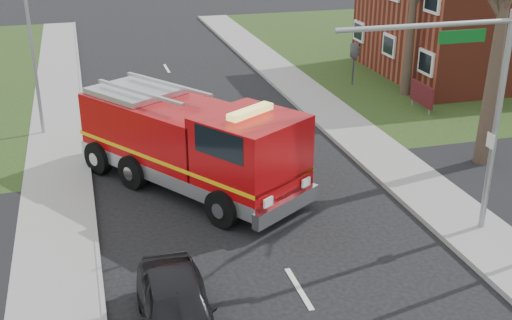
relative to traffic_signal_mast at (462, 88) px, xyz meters
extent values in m
plane|color=black|center=(-5.21, -1.50, -4.71)|extent=(120.00, 120.00, 0.00)
cube|color=gray|center=(0.99, -1.50, -4.63)|extent=(2.40, 80.00, 0.15)
cube|color=maroon|center=(13.79, 16.50, -1.21)|extent=(15.00, 10.00, 7.00)
cube|color=silver|center=(6.24, 16.50, -2.71)|extent=(0.12, 1.40, 1.20)
cube|color=#4B1118|center=(5.29, 11.00, -3.81)|extent=(0.12, 2.00, 1.00)
cylinder|color=gray|center=(5.29, 10.20, -4.26)|extent=(0.08, 0.08, 0.90)
cylinder|color=gray|center=(5.29, 11.80, -4.26)|extent=(0.08, 0.08, 0.90)
cone|color=#33271E|center=(4.29, 4.50, 1.29)|extent=(0.64, 0.64, 12.00)
cylinder|color=gray|center=(1.29, 0.00, -1.31)|extent=(0.18, 0.18, 6.80)
cylinder|color=gray|center=(-1.31, 0.00, 1.79)|extent=(5.20, 0.14, 0.14)
cube|color=#0C591E|center=(-0.21, 0.00, 1.44)|extent=(1.40, 0.06, 0.35)
imported|color=black|center=(-3.31, 0.00, 1.44)|extent=(0.22, 0.18, 1.10)
cylinder|color=gray|center=(-12.01, 12.50, -1.21)|extent=(0.14, 0.14, 7.00)
cube|color=#A2070A|center=(-7.57, 6.88, -2.97)|extent=(5.63, 6.46, 2.35)
cube|color=#A2070A|center=(-5.22, 3.33, -2.81)|extent=(4.03, 4.03, 2.69)
cube|color=#B7BABF|center=(-6.83, 5.76, -3.92)|extent=(7.25, 8.90, 0.50)
cube|color=#E5B20C|center=(-6.83, 5.76, -3.31)|extent=(7.26, 8.90, 0.13)
cube|color=black|center=(-4.55, 2.30, -1.97)|extent=(2.24, 1.53, 0.95)
cube|color=#E5D866|center=(-5.22, 3.33, -1.30)|extent=(1.71, 1.31, 0.20)
cylinder|color=black|center=(-6.38, 2.43, -4.09)|extent=(1.00, 1.24, 1.23)
cylinder|color=black|center=(-3.95, 4.04, -4.09)|extent=(1.00, 1.24, 1.23)
cylinder|color=black|center=(-9.89, 7.75, -4.09)|extent=(1.00, 1.24, 1.23)
cylinder|color=black|center=(-7.46, 9.36, -4.09)|extent=(1.00, 1.24, 1.23)
imported|color=black|center=(-8.59, -2.50, -3.99)|extent=(1.73, 4.25, 1.44)
camera|label=1|loc=(-10.19, -15.03, 5.00)|focal=45.00mm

